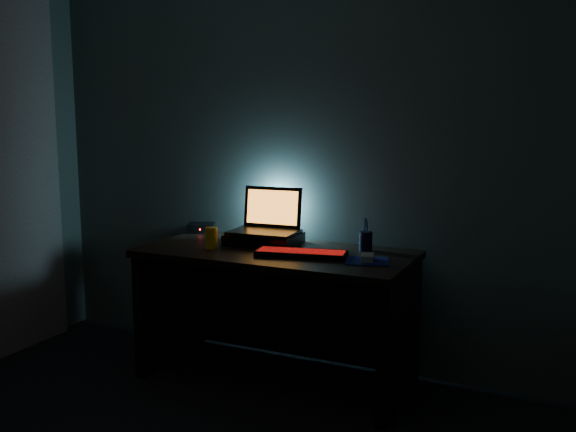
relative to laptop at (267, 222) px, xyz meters
The scene contains 11 objects.
room 1.85m from the laptop, 85.42° to the right, with size 3.50×4.00×2.50m.
desk 0.43m from the laptop, 42.66° to the right, with size 1.50×0.70×0.75m.
curtain 1.64m from the laptop, 166.18° to the right, with size 0.06×0.65×2.30m, color #AFA88C.
riser 0.10m from the laptop, 86.69° to the right, with size 0.40×0.30×0.06m, color black.
laptop is the anchor object (origin of this frame).
keyboard 0.43m from the laptop, 37.59° to the right, with size 0.50×0.24×0.03m.
mousepad 0.73m from the laptop, 18.12° to the right, with size 0.22×0.20×0.00m, color #0C1558.
mouse 0.73m from the laptop, 18.12° to the right, with size 0.06×0.11×0.03m, color gray.
pen_cup 0.60m from the laptop, ahead, with size 0.07×0.07×0.10m, color black.
juice_glass 0.36m from the laptop, 126.35° to the right, with size 0.07×0.07×0.12m, color yellow.
router 0.55m from the laptop, 167.74° to the left, with size 0.21×0.19×0.06m.
Camera 1 is at (1.52, -1.48, 1.49)m, focal length 40.00 mm.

